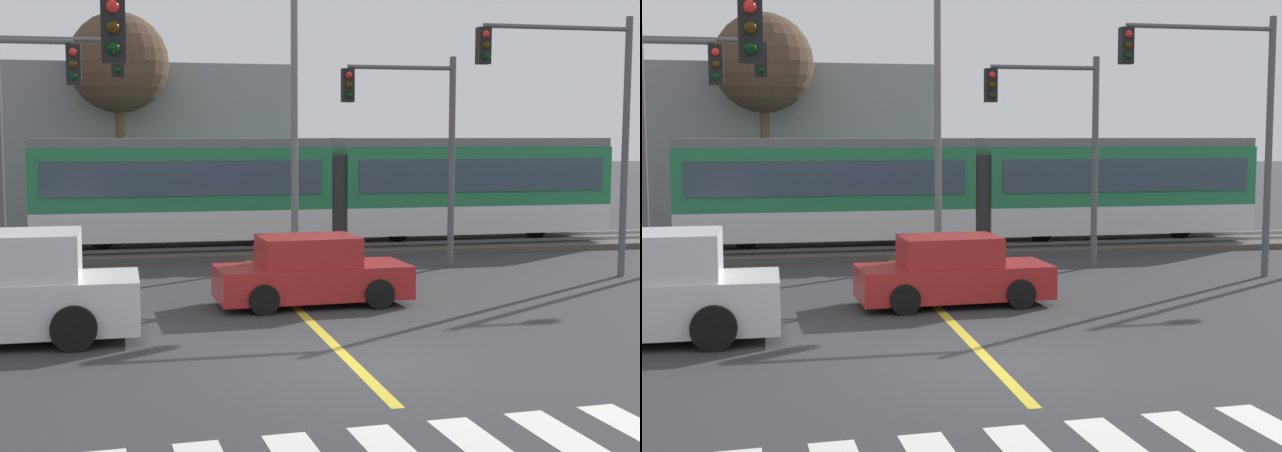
% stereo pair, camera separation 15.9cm
% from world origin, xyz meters
% --- Properties ---
extents(ground_plane, '(200.00, 200.00, 0.00)m').
position_xyz_m(ground_plane, '(0.00, 0.00, 0.00)').
color(ground_plane, '#333335').
extents(track_bed, '(120.00, 4.00, 0.18)m').
position_xyz_m(track_bed, '(0.00, 14.24, 0.09)').
color(track_bed, '#4C4742').
rests_on(track_bed, ground).
extents(rail_near, '(120.00, 0.08, 0.10)m').
position_xyz_m(rail_near, '(0.00, 13.52, 0.23)').
color(rail_near, '#939399').
rests_on(rail_near, track_bed).
extents(rail_far, '(120.00, 0.08, 0.10)m').
position_xyz_m(rail_far, '(0.00, 14.96, 0.23)').
color(rail_far, '#939399').
rests_on(rail_far, track_bed).
extents(light_rail_tram, '(18.50, 2.64, 3.43)m').
position_xyz_m(light_rail_tram, '(2.97, 14.24, 2.05)').
color(light_rail_tram, silver).
rests_on(light_rail_tram, track_bed).
extents(crosswalk_stripe_5, '(0.70, 2.82, 0.01)m').
position_xyz_m(crosswalk_stripe_5, '(1.65, -4.34, 0.00)').
color(crosswalk_stripe_5, silver).
rests_on(crosswalk_stripe_5, ground).
extents(lane_centre_line, '(0.20, 14.66, 0.01)m').
position_xyz_m(lane_centre_line, '(0.00, 4.91, 0.00)').
color(lane_centre_line, gold).
rests_on(lane_centre_line, ground).
extents(sedan_crossing, '(4.28, 2.07, 1.52)m').
position_xyz_m(sedan_crossing, '(0.40, 5.15, 0.70)').
color(sedan_crossing, '#B22323').
rests_on(sedan_crossing, ground).
extents(traffic_light_mid_right, '(4.25, 0.38, 6.74)m').
position_xyz_m(traffic_light_mid_right, '(7.85, 7.24, 4.50)').
color(traffic_light_mid_right, '#515459').
rests_on(traffic_light_mid_right, ground).
extents(traffic_light_far_right, '(3.25, 0.38, 5.86)m').
position_xyz_m(traffic_light_far_right, '(4.31, 9.77, 3.90)').
color(traffic_light_far_right, '#515459').
rests_on(traffic_light_far_right, ground).
extents(traffic_light_far_left, '(3.25, 0.38, 6.61)m').
position_xyz_m(traffic_light_far_left, '(-5.65, 10.41, 4.31)').
color(traffic_light_far_left, '#515459').
rests_on(traffic_light_far_left, ground).
extents(street_lamp_centre, '(2.42, 0.28, 8.34)m').
position_xyz_m(street_lamp_centre, '(1.42, 11.09, 4.77)').
color(street_lamp_centre, slate).
rests_on(street_lamp_centre, ground).
extents(bare_tree_west, '(3.51, 3.51, 7.99)m').
position_xyz_m(bare_tree_west, '(-3.63, 18.64, 6.19)').
color(bare_tree_west, brown).
rests_on(bare_tree_west, ground).
extents(building_backdrop_far, '(16.86, 6.00, 6.37)m').
position_xyz_m(building_backdrop_far, '(-5.47, 22.90, 3.19)').
color(building_backdrop_far, gray).
rests_on(building_backdrop_far, ground).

